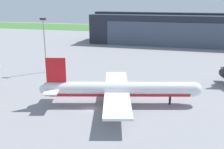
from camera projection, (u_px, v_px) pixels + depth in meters
name	position (u px, v px, depth m)	size (l,w,h in m)	color
ground_plane	(91.00, 109.00, 66.38)	(440.00, 440.00, 0.00)	gray
grass_field_strip	(160.00, 30.00, 237.79)	(440.00, 56.00, 0.08)	#3D7231
maintenance_hangar	(171.00, 29.00, 161.67)	(96.37, 29.31, 18.90)	#232833
airliner_near_left	(120.00, 90.00, 68.46)	(40.96, 34.86, 12.53)	silver
apron_light_mast	(45.00, 41.00, 97.15)	(2.40, 0.50, 20.23)	#99999E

